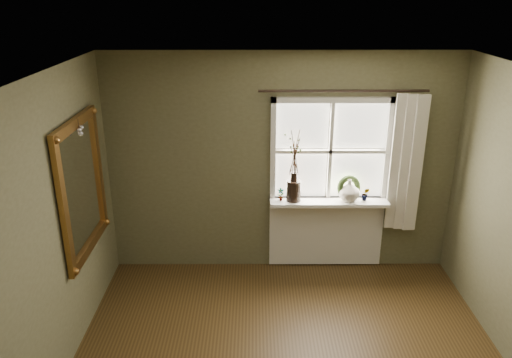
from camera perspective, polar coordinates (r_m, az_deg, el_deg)
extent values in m
plane|color=silver|center=(3.23, 5.44, 9.93)|extent=(4.50, 4.50, 0.00)
cube|color=brown|center=(5.79, 2.90, 1.70)|extent=(4.00, 0.10, 2.60)
cube|color=brown|center=(4.08, -25.70, -9.27)|extent=(0.10, 4.50, 2.60)
cube|color=white|center=(5.92, 8.19, -2.31)|extent=(1.36, 0.06, 0.06)
cube|color=white|center=(5.57, 8.82, 8.91)|extent=(1.36, 0.06, 0.06)
cube|color=white|center=(5.66, 1.96, 3.15)|extent=(0.06, 0.06, 1.24)
cube|color=white|center=(5.85, 14.81, 3.07)|extent=(0.06, 0.06, 1.24)
cube|color=white|center=(5.72, 8.49, 3.13)|extent=(1.24, 0.05, 0.04)
cube|color=white|center=(5.72, 8.49, 3.13)|extent=(0.04, 0.05, 1.12)
cube|color=white|center=(5.62, 5.32, 6.09)|extent=(0.59, 0.01, 0.53)
cube|color=white|center=(5.72, 11.85, 5.99)|extent=(0.59, 0.01, 0.53)
cube|color=white|center=(5.80, 5.13, 0.45)|extent=(0.59, 0.01, 0.53)
cube|color=white|center=(5.90, 11.43, 0.45)|extent=(0.59, 0.01, 0.53)
cube|color=white|center=(5.83, 8.33, -2.61)|extent=(1.36, 0.26, 0.04)
cube|color=white|center=(6.12, 7.97, -5.97)|extent=(1.36, 0.04, 0.88)
cylinder|color=black|center=(5.73, 4.32, -1.33)|extent=(0.21, 0.21, 0.24)
imported|color=beige|center=(5.81, 10.61, -1.26)|extent=(0.25, 0.25, 0.25)
torus|color=#2F431E|center=(5.85, 10.54, -1.26)|extent=(0.32, 0.21, 0.30)
imported|color=#2F431E|center=(5.74, 2.84, -1.76)|extent=(0.09, 0.07, 0.15)
imported|color=#2F431E|center=(5.87, 12.40, -1.68)|extent=(0.10, 0.09, 0.16)
cube|color=beige|center=(5.86, 16.71, 1.70)|extent=(0.36, 0.12, 1.59)
cylinder|color=black|center=(5.51, 10.00, 9.89)|extent=(1.84, 0.03, 0.03)
cube|color=white|center=(5.06, -19.31, -0.86)|extent=(0.02, 0.93, 1.15)
cube|color=brown|center=(4.87, -20.08, 5.94)|extent=(0.05, 1.13, 0.10)
cube|color=brown|center=(5.31, -18.40, -7.11)|extent=(0.05, 1.13, 0.10)
cube|color=brown|center=(4.61, -21.15, -3.25)|extent=(0.05, 0.10, 1.15)
cube|color=brown|center=(5.51, -17.58, 1.13)|extent=(0.05, 0.10, 1.15)
sphere|color=silver|center=(4.84, -19.56, 5.29)|extent=(0.04, 0.04, 0.04)
sphere|color=silver|center=(4.88, -19.39, 4.93)|extent=(0.04, 0.04, 0.04)
sphere|color=silver|center=(4.89, -19.35, 5.59)|extent=(0.04, 0.04, 0.04)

